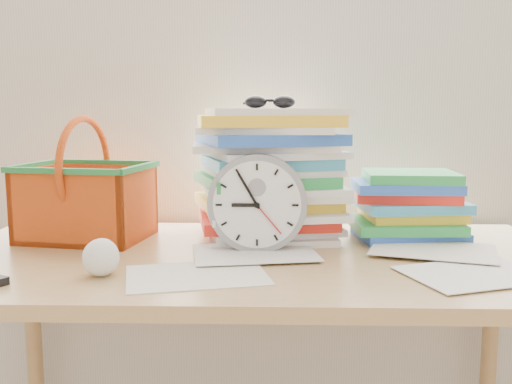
{
  "coord_description": "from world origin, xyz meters",
  "views": [
    {
      "loc": [
        0.03,
        0.35,
        1.07
      ],
      "look_at": [
        -0.0,
        1.6,
        0.89
      ],
      "focal_mm": 40.0,
      "sensor_mm": 36.0,
      "label": 1
    }
  ],
  "objects_px": {
    "paper_stack": "(270,174)",
    "book_stack": "(407,205)",
    "desk": "(257,286)",
    "basket": "(86,179)",
    "clock": "(257,203)"
  },
  "relations": [
    {
      "from": "clock",
      "to": "basket",
      "type": "relative_size",
      "value": 0.74
    },
    {
      "from": "desk",
      "to": "clock",
      "type": "relative_size",
      "value": 6.28
    },
    {
      "from": "desk",
      "to": "paper_stack",
      "type": "bearing_deg",
      "value": 81.07
    },
    {
      "from": "paper_stack",
      "to": "basket",
      "type": "bearing_deg",
      "value": -176.08
    },
    {
      "from": "desk",
      "to": "basket",
      "type": "xyz_separation_m",
      "value": [
        -0.43,
        0.14,
        0.22
      ]
    },
    {
      "from": "paper_stack",
      "to": "book_stack",
      "type": "xyz_separation_m",
      "value": [
        0.35,
        0.0,
        -0.08
      ]
    },
    {
      "from": "book_stack",
      "to": "paper_stack",
      "type": "bearing_deg",
      "value": -179.75
    },
    {
      "from": "desk",
      "to": "basket",
      "type": "bearing_deg",
      "value": 161.52
    },
    {
      "from": "paper_stack",
      "to": "basket",
      "type": "height_order",
      "value": "paper_stack"
    },
    {
      "from": "desk",
      "to": "book_stack",
      "type": "xyz_separation_m",
      "value": [
        0.37,
        0.18,
        0.16
      ]
    },
    {
      "from": "clock",
      "to": "basket",
      "type": "bearing_deg",
      "value": 164.31
    },
    {
      "from": "paper_stack",
      "to": "book_stack",
      "type": "height_order",
      "value": "paper_stack"
    },
    {
      "from": "paper_stack",
      "to": "clock",
      "type": "distance_m",
      "value": 0.16
    },
    {
      "from": "paper_stack",
      "to": "clock",
      "type": "relative_size",
      "value": 1.63
    },
    {
      "from": "paper_stack",
      "to": "book_stack",
      "type": "relative_size",
      "value": 1.3
    }
  ]
}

